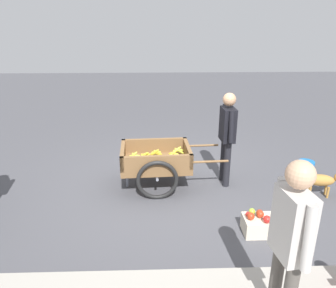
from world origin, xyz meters
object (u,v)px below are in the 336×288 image
at_px(fruit_cart, 156,162).
at_px(apple_crate, 260,224).
at_px(dog, 322,180).
at_px(plastic_bucket, 305,168).
at_px(bystander_person, 291,237).
at_px(vendor_person, 227,131).

xyz_separation_m(fruit_cart, apple_crate, (-1.33, 1.34, -0.30)).
xyz_separation_m(dog, plastic_bucket, (-0.07, -0.73, -0.14)).
distance_m(fruit_cart, plastic_bucket, 2.66).
bearing_deg(bystander_person, fruit_cart, -68.67).
relative_size(apple_crate, bystander_person, 0.27).
distance_m(fruit_cart, bystander_person, 3.01).
relative_size(plastic_bucket, bystander_person, 0.17).
height_order(plastic_bucket, apple_crate, apple_crate).
bearing_deg(dog, apple_crate, 36.70).
bearing_deg(plastic_bucket, fruit_cart, 6.68).
height_order(apple_crate, bystander_person, bystander_person).
relative_size(plastic_bucket, apple_crate, 0.64).
distance_m(fruit_cart, apple_crate, 1.91).
bearing_deg(apple_crate, fruit_cart, -45.02).
distance_m(vendor_person, dog, 1.63).
xyz_separation_m(apple_crate, bystander_person, (0.26, 1.41, 0.86)).
bearing_deg(vendor_person, apple_crate, 97.80).
distance_m(fruit_cart, dog, 2.60).
xyz_separation_m(dog, apple_crate, (1.23, 0.91, -0.14)).
bearing_deg(bystander_person, vendor_person, -91.39).
height_order(vendor_person, bystander_person, bystander_person).
height_order(vendor_person, apple_crate, vendor_person).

